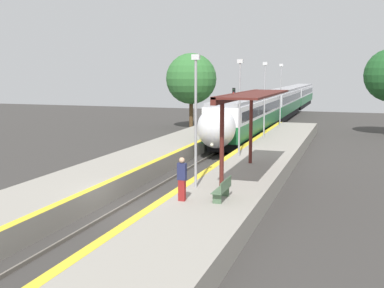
{
  "coord_description": "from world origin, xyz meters",
  "views": [
    {
      "loc": [
        9.27,
        -19.12,
        6.26
      ],
      "look_at": [
        0.6,
        6.57,
        2.2
      ],
      "focal_mm": 45.0,
      "sensor_mm": 36.0,
      "label": 1
    }
  ],
  "objects": [
    {
      "name": "ground_plane",
      "position": [
        0.0,
        0.0,
        0.0
      ],
      "size": [
        120.0,
        120.0,
        0.0
      ],
      "primitive_type": "plane",
      "color": "#383533"
    },
    {
      "name": "platform_bench",
      "position": [
        4.28,
        -0.31,
        1.47
      ],
      "size": [
        0.44,
        1.67,
        0.89
      ],
      "color": "#4C6B4C",
      "rests_on": "platform_right"
    },
    {
      "name": "platform_right",
      "position": [
        3.71,
        0.0,
        0.5
      ],
      "size": [
        4.03,
        64.0,
        1.0
      ],
      "color": "gray",
      "rests_on": "ground_plane"
    },
    {
      "name": "railway_signal",
      "position": [
        -2.24,
        28.1,
        2.85
      ],
      "size": [
        0.28,
        0.28,
        4.69
      ],
      "color": "#59595E",
      "rests_on": "ground_plane"
    },
    {
      "name": "platform_left",
      "position": [
        -3.68,
        0.0,
        0.5
      ],
      "size": [
        3.97,
        64.0,
        1.0
      ],
      "color": "gray",
      "rests_on": "ground_plane"
    },
    {
      "name": "station_canopy",
      "position": [
        4.23,
        4.92,
        4.91
      ],
      "size": [
        2.02,
        9.42,
        4.24
      ],
      "color": "#511E19",
      "rests_on": "platform_right"
    },
    {
      "name": "background_tree_left",
      "position": [
        -8.07,
        31.94,
        5.51
      ],
      "size": [
        5.64,
        5.64,
        8.35
      ],
      "color": "brown",
      "rests_on": "ground_plane"
    },
    {
      "name": "lamppost_far",
      "position": [
        2.5,
        18.9,
        4.41
      ],
      "size": [
        0.36,
        0.2,
        6.05
      ],
      "color": "#9E9EA3",
      "rests_on": "platform_right"
    },
    {
      "name": "lamppost_near",
      "position": [
        2.5,
        1.45,
        4.41
      ],
      "size": [
        0.36,
        0.2,
        6.05
      ],
      "color": "#9E9EA3",
      "rests_on": "platform_right"
    },
    {
      "name": "train",
      "position": [
        0.0,
        45.12,
        2.27
      ],
      "size": [
        2.89,
        65.67,
        3.98
      ],
      "color": "black",
      "rests_on": "ground_plane"
    },
    {
      "name": "lamppost_farthest",
      "position": [
        2.5,
        27.63,
        4.41
      ],
      "size": [
        0.36,
        0.2,
        6.05
      ],
      "color": "#9E9EA3",
      "rests_on": "platform_right"
    },
    {
      "name": "person_waiting",
      "position": [
        2.7,
        -0.96,
        1.95
      ],
      "size": [
        0.36,
        0.24,
        1.82
      ],
      "color": "maroon",
      "rests_on": "platform_right"
    },
    {
      "name": "rail_left",
      "position": [
        -0.72,
        0.0,
        0.07
      ],
      "size": [
        0.08,
        90.0,
        0.15
      ],
      "primitive_type": "cube",
      "color": "slate",
      "rests_on": "ground_plane"
    },
    {
      "name": "lamppost_mid",
      "position": [
        2.5,
        10.17,
        4.41
      ],
      "size": [
        0.36,
        0.2,
        6.05
      ],
      "color": "#9E9EA3",
      "rests_on": "platform_right"
    },
    {
      "name": "rail_right",
      "position": [
        0.72,
        0.0,
        0.07
      ],
      "size": [
        0.08,
        90.0,
        0.15
      ],
      "primitive_type": "cube",
      "color": "slate",
      "rests_on": "ground_plane"
    }
  ]
}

